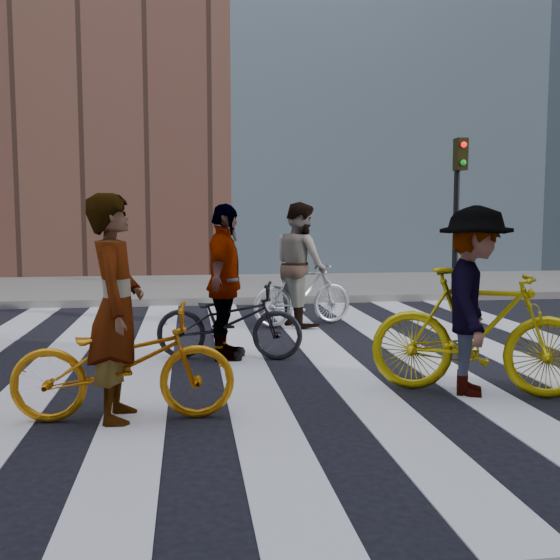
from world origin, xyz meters
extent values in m
plane|color=black|center=(0.00, 0.00, 0.00)|extent=(100.00, 100.00, 0.00)
cube|color=slate|center=(0.00, 7.50, 0.07)|extent=(100.00, 5.00, 0.15)
cube|color=silver|center=(-2.75, 0.00, 0.01)|extent=(0.55, 10.00, 0.01)
cube|color=silver|center=(-1.65, 0.00, 0.01)|extent=(0.55, 10.00, 0.01)
cube|color=silver|center=(-0.55, 0.00, 0.01)|extent=(0.55, 10.00, 0.01)
cube|color=silver|center=(0.55, 0.00, 0.01)|extent=(0.55, 10.00, 0.01)
cube|color=silver|center=(1.65, 0.00, 0.01)|extent=(0.55, 10.00, 0.01)
cube|color=silver|center=(2.75, 0.00, 0.01)|extent=(0.55, 10.00, 0.01)
cylinder|color=black|center=(4.40, 5.40, 1.60)|extent=(0.12, 0.12, 3.20)
cube|color=black|center=(4.40, 5.25, 3.00)|extent=(0.22, 0.28, 0.65)
sphere|color=red|center=(4.40, 5.10, 3.18)|extent=(0.12, 0.12, 0.12)
sphere|color=#0CCC26|center=(4.40, 5.10, 2.82)|extent=(0.12, 0.12, 0.12)
imported|color=orange|center=(-1.73, -2.10, 0.49)|extent=(1.90, 0.72, 0.99)
imported|color=silver|center=(0.63, 2.43, 0.52)|extent=(1.78, 0.98, 1.03)
imported|color=#C4AA0A|center=(1.62, -1.75, 0.62)|extent=(2.13, 1.37, 1.24)
imported|color=black|center=(-0.69, 0.16, 0.47)|extent=(1.88, 1.00, 0.94)
imported|color=slate|center=(-1.78, -2.10, 0.97)|extent=(0.49, 0.72, 1.93)
imported|color=slate|center=(0.58, 2.43, 0.98)|extent=(0.99, 1.13, 1.96)
imported|color=slate|center=(1.57, -1.75, 0.92)|extent=(1.11, 1.37, 1.84)
imported|color=slate|center=(-0.74, 0.16, 0.95)|extent=(0.69, 1.18, 1.89)
camera|label=1|loc=(-1.17, -7.72, 1.75)|focal=42.00mm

